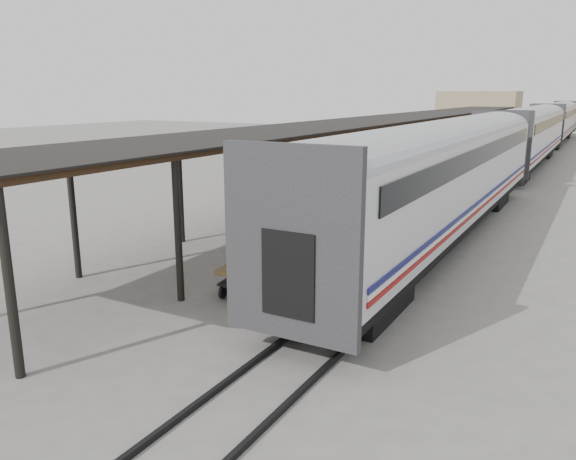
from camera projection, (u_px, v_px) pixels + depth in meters
The scene contains 10 objects.
ground at pixel (260, 287), 16.65m from camera, with size 160.00×160.00×0.00m, color slate.
train at pixel (529, 133), 43.12m from camera, with size 3.45×76.01×4.01m.
canopy at pixel (407, 118), 37.65m from camera, with size 4.90×64.30×4.15m.
rails at pixel (526, 166), 43.91m from camera, with size 1.54×150.00×0.12m.
building_left at pixel (479, 110), 90.15m from camera, with size 12.00×8.00×6.00m, color tan.
baggage_cart at pixel (253, 269), 16.27m from camera, with size 1.56×2.54×0.86m.
suitcase_stack at pixel (256, 252), 16.54m from camera, with size 1.22×1.26×0.57m.
luggage_tug at pixel (387, 178), 33.81m from camera, with size 1.02×1.58×1.36m.
porter at pixel (248, 235), 15.32m from camera, with size 0.71×0.47×1.94m, color navy.
pedestrian at pixel (330, 192), 27.96m from camera, with size 0.95×0.39×1.61m, color black.
Camera 1 is at (8.45, -13.35, 5.58)m, focal length 35.00 mm.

